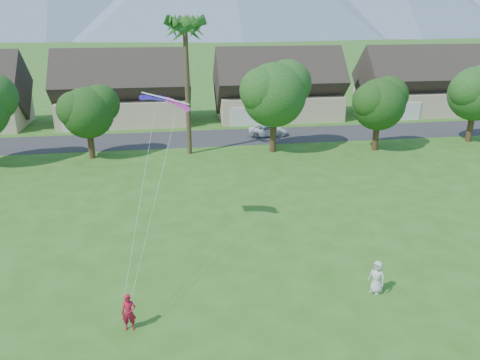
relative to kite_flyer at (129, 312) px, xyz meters
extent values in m
plane|color=#2D6019|center=(5.91, -2.55, -0.84)|extent=(500.00, 500.00, 0.00)
cube|color=#2D2D30|center=(5.91, 31.45, -0.83)|extent=(90.00, 7.00, 0.01)
imported|color=#A9132D|center=(0.00, 0.00, 0.00)|extent=(0.63, 0.43, 1.68)
imported|color=silver|center=(11.55, 1.04, 0.00)|extent=(0.91, 0.98, 1.68)
imported|color=white|center=(12.73, 31.45, -0.26)|extent=(4.25, 2.06, 1.17)
cube|color=beige|center=(-3.09, 40.45, 0.66)|extent=(15.00, 8.00, 3.00)
cube|color=#382D28|center=(-3.09, 40.45, 3.95)|extent=(15.75, 8.15, 8.15)
cube|color=silver|center=(-7.29, 36.39, 0.26)|extent=(4.80, 0.12, 2.20)
cube|color=beige|center=(15.91, 40.45, 0.66)|extent=(15.00, 8.00, 3.00)
cube|color=#382D28|center=(15.91, 40.45, 3.95)|extent=(15.75, 8.15, 8.15)
cube|color=silver|center=(11.71, 36.39, 0.26)|extent=(4.80, 0.12, 2.20)
cube|color=beige|center=(34.91, 40.45, 0.66)|extent=(15.00, 8.00, 3.00)
cube|color=#382D28|center=(34.91, 40.45, 3.95)|extent=(15.75, 8.15, 8.15)
cube|color=silver|center=(30.71, 36.39, 0.26)|extent=(4.80, 0.12, 2.20)
cylinder|color=#47301C|center=(-5.09, 25.95, 0.25)|extent=(0.56, 0.56, 2.18)
sphere|color=#214916|center=(-5.09, 25.95, 3.38)|extent=(4.62, 4.62, 4.62)
cylinder|color=#47301C|center=(11.91, 25.45, 0.57)|extent=(0.62, 0.62, 2.82)
sphere|color=#214916|center=(11.91, 25.45, 4.62)|extent=(5.98, 5.98, 5.98)
cylinder|color=#47301C|center=(21.91, 24.45, 0.31)|extent=(0.58, 0.58, 2.30)
sphere|color=#214916|center=(21.91, 24.45, 3.62)|extent=(4.90, 4.90, 4.90)
cylinder|color=#47301C|center=(32.91, 25.95, 0.44)|extent=(0.60, 0.60, 2.56)
sphere|color=#214916|center=(32.91, 25.95, 4.12)|extent=(5.44, 5.44, 5.44)
cylinder|color=#4C3D26|center=(3.91, 25.95, 5.16)|extent=(0.44, 0.44, 12.00)
sphere|color=#286021|center=(3.91, 25.95, 11.46)|extent=(3.00, 3.00, 3.00)
cube|color=#3419C1|center=(1.34, 8.63, 7.44)|extent=(1.49, 1.19, 0.50)
cube|color=#DE29BB|center=(2.69, 8.63, 7.44)|extent=(1.49, 1.19, 0.50)
camera|label=1|loc=(2.10, -17.16, 11.97)|focal=35.00mm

